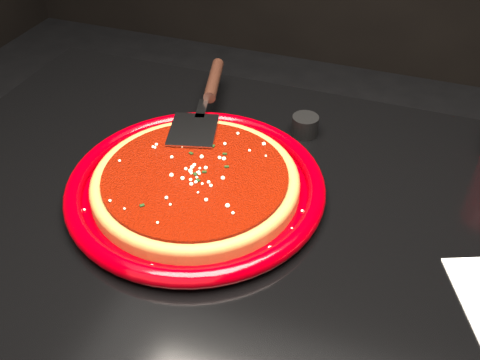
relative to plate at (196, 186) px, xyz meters
name	(u,v)px	position (x,y,z in m)	size (l,w,h in m)	color
plate	(196,186)	(0.00, 0.00, 0.00)	(0.39, 0.39, 0.03)	#7F0005
pizza_crust	(196,184)	(0.00, 0.00, 0.00)	(0.31, 0.31, 0.02)	brown
pizza_crust_rim	(196,180)	(0.00, 0.00, 0.01)	(0.31, 0.31, 0.02)	brown
pizza_sauce	(195,177)	(0.00, 0.00, 0.02)	(0.28, 0.28, 0.01)	#6B0D01
parmesan_dusting	(195,173)	(0.00, 0.00, 0.03)	(0.27, 0.27, 0.01)	beige
basil_flecks	(195,173)	(0.00, 0.00, 0.02)	(0.25, 0.25, 0.00)	black
pizza_server	(206,101)	(-0.06, 0.18, 0.03)	(0.09, 0.32, 0.02)	#B5B8BD
ramekin	(305,126)	(0.11, 0.21, 0.00)	(0.05, 0.05, 0.04)	black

